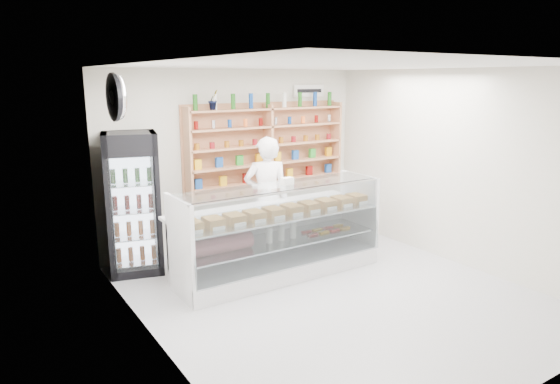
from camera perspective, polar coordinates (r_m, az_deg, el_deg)
room at (r=6.01m, az=6.30°, el=0.73°), size 5.00×5.00×5.00m
display_counter at (r=6.92m, az=-0.16°, el=-6.59°), size 2.91×0.87×1.27m
shop_worker at (r=7.43m, az=-1.55°, el=-0.66°), size 0.79×0.66×1.84m
drinks_cooler at (r=7.15m, az=-16.42°, el=-1.21°), size 0.86×0.84×1.96m
wall_shelving at (r=8.15m, az=-1.36°, el=5.37°), size 2.84×0.28×1.33m
potted_plant at (r=7.63m, az=-7.63°, el=10.41°), size 0.20×0.19×0.30m
security_mirror at (r=5.96m, az=-18.02°, el=10.27°), size 0.15×0.50×0.50m
wall_sign at (r=8.70m, az=3.31°, el=11.48°), size 0.62×0.03×0.20m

